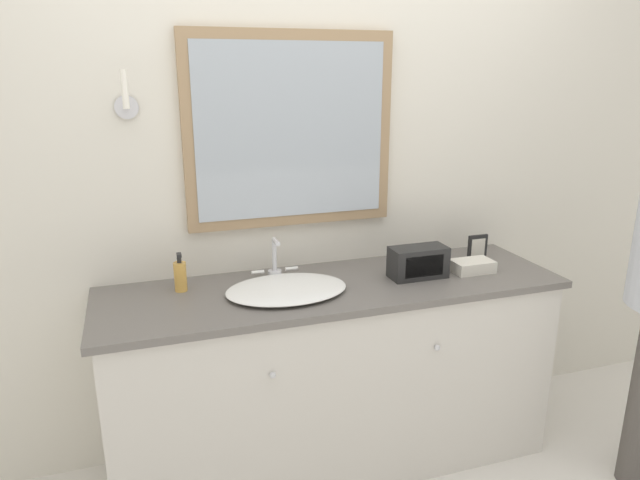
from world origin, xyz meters
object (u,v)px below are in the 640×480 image
(appliance_box, at_px, (418,262))
(picture_frame, at_px, (477,248))
(soap_bottle, at_px, (180,276))
(sink_basin, at_px, (286,288))

(appliance_box, bearing_deg, picture_frame, 17.67)
(soap_bottle, xyz_separation_m, appliance_box, (0.99, -0.16, 0.00))
(soap_bottle, relative_size, picture_frame, 1.32)
(picture_frame, bearing_deg, appliance_box, -162.33)
(appliance_box, height_order, picture_frame, appliance_box)
(sink_basin, height_order, soap_bottle, sink_basin)
(sink_basin, distance_m, picture_frame, 0.96)
(sink_basin, relative_size, soap_bottle, 3.02)
(sink_basin, xyz_separation_m, soap_bottle, (-0.40, 0.15, 0.05))
(soap_bottle, relative_size, appliance_box, 0.66)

